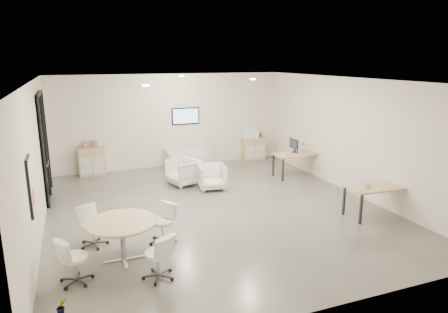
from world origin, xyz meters
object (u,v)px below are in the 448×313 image
sideboard_right (253,149)px  armchair_right (212,176)px  loveseat (188,159)px  desk_front (376,189)px  sideboard_left (92,161)px  desk_rear (297,156)px  round_table (122,225)px  armchair_left (183,171)px

sideboard_right → armchair_right: (-2.60, -2.73, -0.02)m
loveseat → desk_front: (2.98, -5.90, 0.36)m
sideboard_left → desk_rear: 6.62m
loveseat → desk_front: size_ratio=1.03×
desk_front → round_table: size_ratio=1.12×
sideboard_left → sideboard_right: 5.76m
armchair_left → desk_front: (3.65, -4.02, 0.24)m
sideboard_right → desk_rear: size_ratio=0.55×
sideboard_right → armchair_left: size_ratio=0.98×
armchair_right → loveseat: bearing=98.6°
round_table → desk_front: bearing=0.9°
sideboard_left → desk_front: (6.14, -6.04, 0.20)m
desk_rear → desk_front: desk_rear is taller
desk_front → armchair_right: bearing=134.8°
sideboard_left → desk_front: size_ratio=0.64×
armchair_right → desk_front: size_ratio=0.54×
sideboard_left → armchair_right: sideboard_left is taller
loveseat → desk_front: bearing=-61.9°
sideboard_right → armchair_right: size_ratio=1.06×
armchair_left → armchair_right: size_ratio=1.08×
round_table → loveseat: bearing=63.7°
round_table → desk_rear: bearing=31.7°
sideboard_left → round_table: bearing=-88.1°
loveseat → armchair_left: armchair_left is taller
round_table → armchair_right: bearing=49.1°
desk_front → round_table: bearing=-176.2°
sideboard_left → loveseat: (3.16, -0.14, -0.16)m
armchair_right → round_table: 4.53m
armchair_left → desk_rear: armchair_left is taller
sideboard_right → armchair_left: bearing=-148.2°
sideboard_left → armchair_right: (3.16, -2.72, -0.07)m
desk_front → round_table: (-5.94, -0.10, 0.04)m
armchair_right → armchair_left: bearing=142.1°
sideboard_left → desk_rear: size_ratio=0.61×
loveseat → round_table: size_ratio=1.16×
armchair_left → desk_rear: size_ratio=0.56×
sideboard_right → armchair_left: armchair_left is taller
loveseat → desk_rear: (2.97, -2.33, 0.38)m
loveseat → desk_rear: size_ratio=0.99×
armchair_left → armchair_right: bearing=25.7°
sideboard_right → desk_front: bearing=-86.4°
sideboard_left → desk_rear: (6.13, -2.47, 0.22)m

